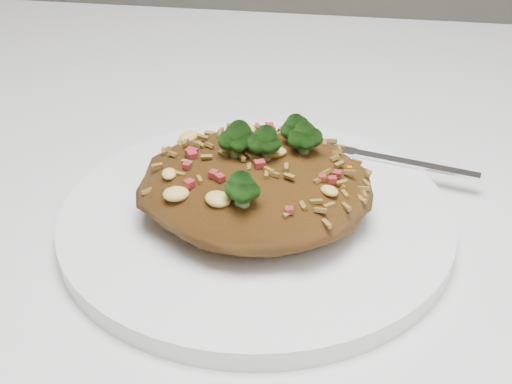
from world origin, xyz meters
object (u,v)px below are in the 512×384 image
Objects in this scene: plate at (256,219)px; fried_rice at (256,175)px; fork at (383,158)px; dining_table at (215,277)px.

fried_rice is (0.00, -0.00, 0.04)m from plate.
fork is (0.09, 0.08, 0.01)m from plate.
fried_rice reaches higher than plate.
fried_rice reaches higher than fork.
fried_rice is at bearing -122.44° from fork.
dining_table is at bearing 130.10° from fried_rice.
fork is at bearing 43.93° from fried_rice.
fork reaches higher than dining_table.
fried_rice is at bearing -49.90° from dining_table.
plate is 1.71× the size of fried_rice.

